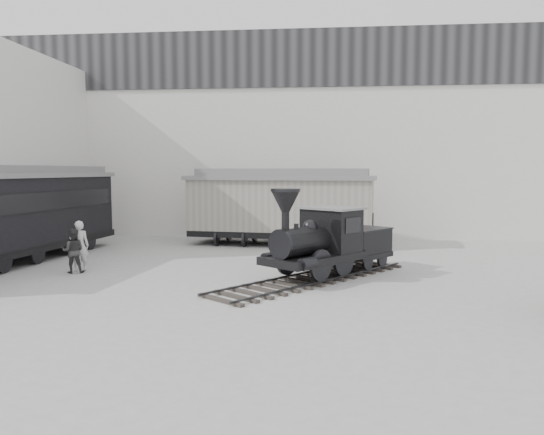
# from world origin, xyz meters

# --- Properties ---
(ground) EXTENTS (90.00, 90.00, 0.00)m
(ground) POSITION_xyz_m (0.00, 0.00, 0.00)
(ground) COLOR #9E9E9B
(north_wall) EXTENTS (34.00, 2.51, 11.00)m
(north_wall) POSITION_xyz_m (0.00, 14.98, 5.55)
(north_wall) COLOR silver
(north_wall) RESTS_ON ground
(locomotive) EXTENTS (6.75, 7.77, 3.00)m
(locomotive) POSITION_xyz_m (2.04, 3.38, 1.11)
(locomotive) COLOR #29231F
(locomotive) RESTS_ON ground
(boxcar) EXTENTS (9.38, 3.88, 3.73)m
(boxcar) POSITION_xyz_m (-0.12, 11.13, 1.96)
(boxcar) COLOR black
(boxcar) RESTS_ON ground
(passenger_coach) EXTENTS (4.10, 13.46, 3.55)m
(passenger_coach) POSITION_xyz_m (-10.22, 4.56, 1.96)
(passenger_coach) COLOR black
(passenger_coach) RESTS_ON ground
(visitor_a) EXTENTS (0.79, 0.66, 1.84)m
(visitor_a) POSITION_xyz_m (-6.85, 3.74, 0.92)
(visitor_a) COLOR silver
(visitor_a) RESTS_ON ground
(visitor_b) EXTENTS (0.91, 0.79, 1.59)m
(visitor_b) POSITION_xyz_m (-6.89, 3.33, 0.79)
(visitor_b) COLOR #313131
(visitor_b) RESTS_ON ground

